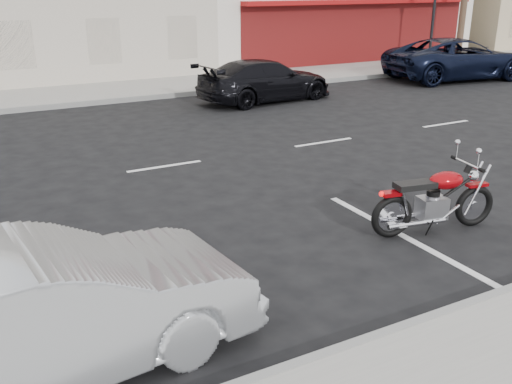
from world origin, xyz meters
The scene contains 7 objects.
ground centered at (0.00, 0.00, 0.00)m, with size 120.00×120.00×0.00m, color black.
traffic_light centered at (13.50, 8.33, 2.56)m, with size 0.26×0.30×3.80m.
fire_hydrant centered at (12.00, 8.50, 0.53)m, with size 0.20×0.20×0.72m.
motorcycle centered at (1.25, -5.21, 0.48)m, with size 2.10×0.78×1.06m.
sedan_silver centered at (-5.30, -5.85, 0.70)m, with size 1.49×4.26×1.41m, color #A2A6AA.
suv_far centered at (11.93, 5.31, 0.79)m, with size 2.64×5.72×1.59m, color black.
car_far centered at (3.23, 5.08, 0.66)m, with size 1.85×4.55×1.32m, color black.
Camera 1 is at (-5.68, -10.86, 3.61)m, focal length 40.00 mm.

